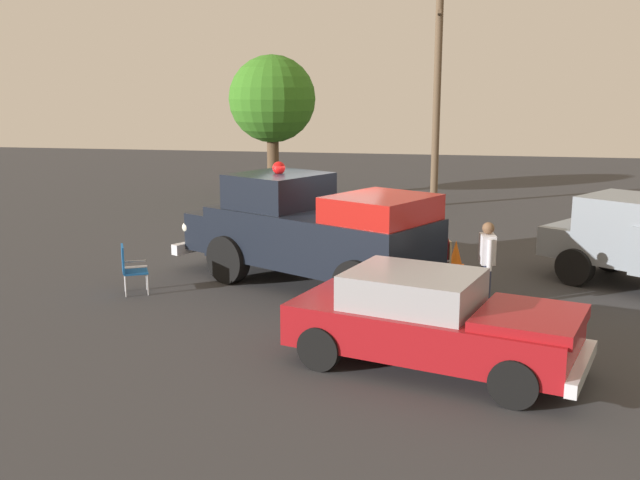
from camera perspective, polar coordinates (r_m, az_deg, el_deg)
ground_plane at (r=16.49m, az=0.18°, el=-2.88°), size 60.00×60.00×0.00m
vintage_fire_truck at (r=15.60m, az=-0.66°, el=0.77°), size 4.76×6.26×2.59m
classic_hot_rod at (r=11.25m, az=8.79°, el=-6.19°), size 3.01×4.71×1.46m
lawn_chair_near_truck at (r=15.78m, az=9.41°, el=-1.52°), size 0.61×0.60×1.02m
lawn_chair_by_car at (r=15.55m, az=-14.51°, el=-1.94°), size 0.66×0.66×1.02m
spectator_seated at (r=15.72m, az=8.96°, el=-1.15°), size 0.49×0.61×1.29m
spectator_standing at (r=14.39m, az=12.76°, el=-1.43°), size 0.65×0.32×1.68m
oak_tree_left at (r=27.53m, az=-3.71°, el=10.75°), size 3.18×3.18×5.28m
utility_pole at (r=26.21m, az=9.01°, el=10.69°), size 1.70×0.26×7.14m
traffic_cone at (r=17.61m, az=10.44°, el=-1.09°), size 0.40×0.40×0.64m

